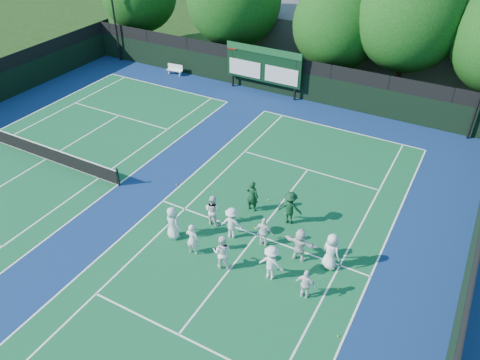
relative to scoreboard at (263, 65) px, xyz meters
The scene contains 31 objects.
ground 17.23m from the scoreboard, 65.78° to the right, with size 120.00×120.00×0.00m, color #16320D.
court_apron 14.78m from the scoreboard, 86.03° to the right, with size 34.00×32.00×0.01m, color navy.
near_court 16.33m from the scoreboard, 64.32° to the right, with size 11.05×23.85×0.01m.
left_court 16.32m from the scoreboard, 115.60° to the right, with size 11.05×23.85×0.01m.
back_fence 1.38m from the scoreboard, 22.25° to the left, with size 34.00×0.08×3.00m.
divider_fence_right 21.68m from the scoreboard, 42.33° to the right, with size 0.08×32.00×3.00m.
scoreboard is the anchor object (origin of this frame).
clubhouse 9.80m from the scoreboard, 59.22° to the left, with size 18.00×6.00×4.00m, color #515156.
tennis_net 16.26m from the scoreboard, 115.60° to the right, with size 11.30×0.10×1.10m.
bench 8.08m from the scoreboard, behind, with size 1.37×0.50×0.85m.
tree_b 6.76m from the scoreboard, 138.38° to the left, with size 7.57×7.57×9.28m.
tree_c 6.21m from the scoreboard, 43.83° to the left, with size 6.56×6.56×7.96m.
tree_d 10.50m from the scoreboard, 23.72° to the left, with size 7.20×7.20×9.42m.
tennis_ball_0 15.84m from the scoreboard, 64.69° to the right, with size 0.07×0.07×0.07m, color yellow.
tennis_ball_1 14.71m from the scoreboard, 58.75° to the right, with size 0.07×0.07×0.07m, color yellow.
tennis_ball_2 22.03m from the scoreboard, 55.91° to the right, with size 0.07×0.07×0.07m, color yellow.
tennis_ball_3 13.28m from the scoreboard, 84.30° to the right, with size 0.07×0.07×0.07m, color yellow.
tennis_ball_4 13.62m from the scoreboard, 62.10° to the right, with size 0.07×0.07×0.07m, color yellow.
tennis_ball_5 19.81m from the scoreboard, 54.19° to the right, with size 0.07×0.07×0.07m, color yellow.
player_front_0 17.02m from the scoreboard, 77.56° to the right, with size 0.83×0.54×1.70m, color silver.
player_front_1 17.81m from the scoreboard, 73.46° to the right, with size 0.60×0.39×1.65m, color white.
player_front_2 18.39m from the scoreboard, 68.81° to the right, with size 0.83×0.65×1.72m, color white.
player_front_3 18.88m from the scoreboard, 62.28° to the right, with size 1.10×0.63×1.70m, color white.
player_front_4 19.98m from the scoreboard, 58.39° to the right, with size 0.85×0.35×1.45m, color white.
player_back_0 15.62m from the scoreboard, 72.25° to the right, with size 0.80×0.62×1.64m, color white.
player_back_1 16.43m from the scoreboard, 68.37° to the right, with size 1.07×0.61×1.65m, color white.
player_back_2 16.86m from the scoreboard, 63.16° to the right, with size 0.90×0.37×1.53m, color white.
player_back_3 17.80m from the scoreboard, 58.12° to the right, with size 1.55×0.49×1.67m, color silver.
player_back_4 18.39m from the scoreboard, 54.22° to the right, with size 0.88×0.58×1.81m, color white.
coach_left 14.32m from the scoreboard, 65.45° to the right, with size 0.63×0.42×1.74m, color #0F391D.
coach_right 15.27m from the scoreboard, 58.43° to the right, with size 1.15×0.66×1.79m, color #0E361C.
Camera 1 is at (7.38, -13.97, 14.81)m, focal length 35.00 mm.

